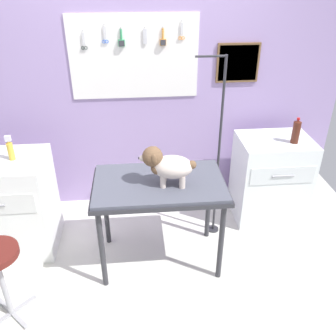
{
  "coord_description": "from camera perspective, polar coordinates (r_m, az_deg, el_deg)",
  "views": [
    {
      "loc": [
        -0.04,
        -2.14,
        2.29
      ],
      "look_at": [
        0.19,
        0.28,
        0.91
      ],
      "focal_mm": 38.71,
      "sensor_mm": 36.0,
      "label": 1
    }
  ],
  "objects": [
    {
      "name": "shampoo_bottle",
      "position": [
        3.18,
        -23.57,
        2.68
      ],
      "size": [
        0.05,
        0.05,
        0.21
      ],
      "color": "gold",
      "rests_on": "counter_left"
    },
    {
      "name": "cabinet_right",
      "position": [
        3.74,
        15.78,
        -1.57
      ],
      "size": [
        0.68,
        0.54,
        0.85
      ],
      "color": "white",
      "rests_on": "ground"
    },
    {
      "name": "grooming_arm",
      "position": [
        3.22,
        7.78,
        1.41
      ],
      "size": [
        0.3,
        0.11,
        1.69
      ],
      "color": "#2D2D33",
      "rests_on": "ground"
    },
    {
      "name": "ground",
      "position": [
        3.15,
        -3.02,
        -17.71
      ],
      "size": [
        4.4,
        4.0,
        0.04
      ],
      "primitive_type": "cube",
      "color": "silver"
    },
    {
      "name": "counter_left",
      "position": [
        3.49,
        -24.2,
        -5.34
      ],
      "size": [
        0.8,
        0.58,
        0.89
      ],
      "color": "white",
      "rests_on": "ground"
    },
    {
      "name": "grooming_table",
      "position": [
        2.89,
        -1.37,
        -3.46
      ],
      "size": [
        1.05,
        0.64,
        0.8
      ],
      "color": "#2D2D33",
      "rests_on": "ground"
    },
    {
      "name": "rear_wall_panel",
      "position": [
        3.6,
        -4.42,
        11.18
      ],
      "size": [
        4.0,
        0.11,
        2.3
      ],
      "color": "#A188BF",
      "rests_on": "ground"
    },
    {
      "name": "soda_bottle",
      "position": [
        3.49,
        19.52,
        5.45
      ],
      "size": [
        0.07,
        0.07,
        0.24
      ],
      "color": "#4E2115",
      "rests_on": "cabinet_right"
    },
    {
      "name": "dog",
      "position": [
        2.72,
        -0.21,
        0.47
      ],
      "size": [
        0.43,
        0.24,
        0.31
      ],
      "color": "beige",
      "rests_on": "grooming_table"
    }
  ]
}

